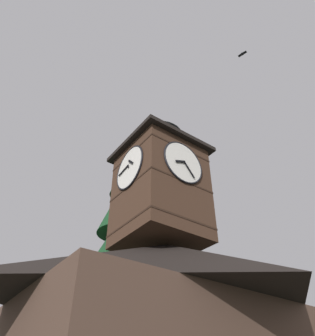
# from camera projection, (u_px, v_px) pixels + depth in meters

# --- Properties ---
(building_main) EXTENTS (13.66, 10.31, 8.59)m
(building_main) POSITION_uv_depth(u_px,v_px,m) (168.00, 335.00, 14.31)
(building_main) COLOR #4E372C
(building_main) RESTS_ON ground_plane
(clock_tower) EXTENTS (4.90, 4.90, 8.82)m
(clock_tower) POSITION_uv_depth(u_px,v_px,m) (160.00, 185.00, 19.21)
(clock_tower) COLOR #422B1E
(clock_tower) RESTS_ON building_main
(pine_tree_behind) EXTENTS (6.95, 6.95, 18.38)m
(pine_tree_behind) POSITION_uv_depth(u_px,v_px,m) (117.00, 291.00, 19.97)
(pine_tree_behind) COLOR #473323
(pine_tree_behind) RESTS_ON ground_plane
(moon) EXTENTS (1.86, 1.86, 1.86)m
(moon) POSITION_uv_depth(u_px,v_px,m) (102.00, 332.00, 49.02)
(moon) COLOR silver
(flying_bird_high) EXTENTS (0.31, 0.63, 0.13)m
(flying_bird_high) POSITION_uv_depth(u_px,v_px,m) (242.00, 54.00, 22.07)
(flying_bird_high) COLOR black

